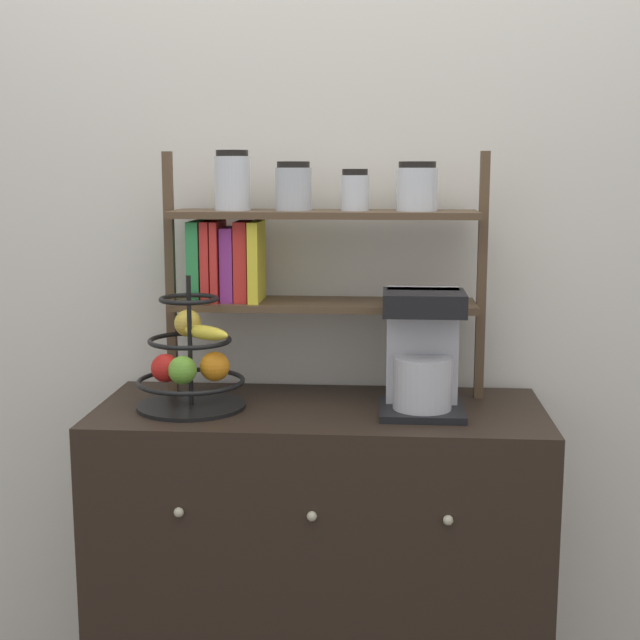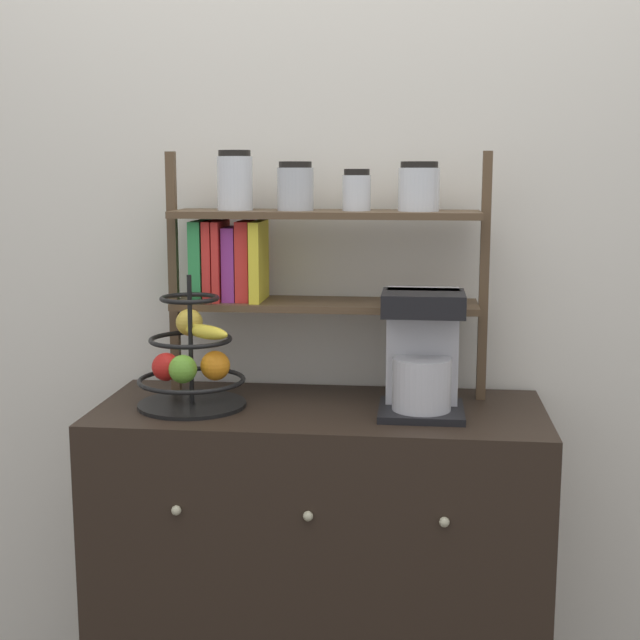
# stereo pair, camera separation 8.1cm
# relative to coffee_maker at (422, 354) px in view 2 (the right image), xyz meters

# --- Properties ---
(wall_back) EXTENTS (7.00, 0.05, 2.60)m
(wall_back) POSITION_rel_coffee_maker_xyz_m (-0.26, 0.31, 0.26)
(wall_back) COLOR silver
(wall_back) RESTS_ON ground_plane
(sideboard) EXTENTS (1.14, 0.50, 0.89)m
(sideboard) POSITION_rel_coffee_maker_xyz_m (-0.26, 0.02, -0.59)
(sideboard) COLOR black
(sideboard) RESTS_ON ground_plane
(coffee_maker) EXTENTS (0.21, 0.21, 0.31)m
(coffee_maker) POSITION_rel_coffee_maker_xyz_m (0.00, 0.00, 0.00)
(coffee_maker) COLOR black
(coffee_maker) RESTS_ON sideboard
(fruit_stand) EXTENTS (0.28, 0.28, 0.34)m
(fruit_stand) POSITION_rel_coffee_maker_xyz_m (-0.58, -0.01, -0.04)
(fruit_stand) COLOR black
(fruit_stand) RESTS_ON sideboard
(shelf_hutch) EXTENTS (0.85, 0.20, 0.65)m
(shelf_hutch) POSITION_rel_coffee_maker_xyz_m (-0.34, 0.15, 0.27)
(shelf_hutch) COLOR brown
(shelf_hutch) RESTS_ON sideboard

